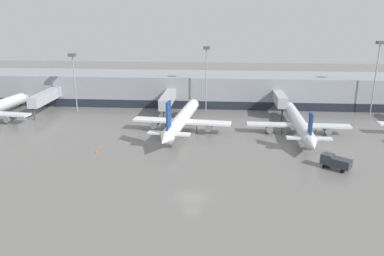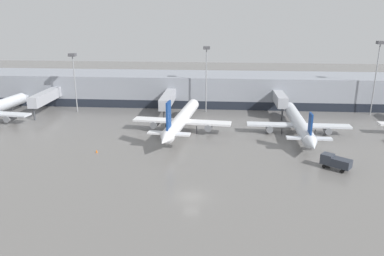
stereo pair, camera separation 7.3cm
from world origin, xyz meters
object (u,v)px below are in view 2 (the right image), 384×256
(parked_jet_3, at_px, (299,123))
(apron_light_mast_1, at_px, (73,65))
(service_truck_1, at_px, (336,161))
(traffic_cone_1, at_px, (97,151))
(apron_light_mast_0, at_px, (206,61))
(apron_light_mast_3, at_px, (378,58))
(parked_jet_0, at_px, (182,119))

(parked_jet_3, bearing_deg, apron_light_mast_1, 76.08)
(service_truck_1, distance_m, traffic_cone_1, 45.73)
(apron_light_mast_1, bearing_deg, service_truck_1, -30.53)
(apron_light_mast_0, bearing_deg, apron_light_mast_3, 0.90)
(parked_jet_0, distance_m, parked_jet_3, 27.04)
(parked_jet_0, xyz_separation_m, apron_light_mast_3, (50.36, 19.92, 12.34))
(parked_jet_3, distance_m, traffic_cone_1, 45.50)
(parked_jet_3, bearing_deg, apron_light_mast_3, -49.51)
(service_truck_1, xyz_separation_m, traffic_cone_1, (-45.45, 4.85, -1.17))
(parked_jet_3, height_order, service_truck_1, parked_jet_3)
(traffic_cone_1, bearing_deg, apron_light_mast_3, 27.60)
(parked_jet_0, bearing_deg, service_truck_1, -116.60)
(parked_jet_3, relative_size, apron_light_mast_3, 1.77)
(traffic_cone_1, relative_size, apron_light_mast_3, 0.03)
(parked_jet_0, height_order, apron_light_mast_0, apron_light_mast_0)
(apron_light_mast_1, bearing_deg, apron_light_mast_3, 2.30)
(apron_light_mast_0, height_order, apron_light_mast_3, apron_light_mast_3)
(service_truck_1, bearing_deg, traffic_cone_1, 31.35)
(parked_jet_0, xyz_separation_m, apron_light_mast_0, (4.92, 19.21, 11.25))
(parked_jet_3, xyz_separation_m, apron_light_mast_3, (23.34, 19.09, 12.91))
(parked_jet_0, relative_size, apron_light_mast_0, 1.94)
(parked_jet_3, bearing_deg, apron_light_mast_0, 51.46)
(service_truck_1, relative_size, traffic_cone_1, 8.48)
(parked_jet_0, height_order, parked_jet_3, parked_jet_0)
(traffic_cone_1, relative_size, apron_light_mast_0, 0.03)
(traffic_cone_1, height_order, apron_light_mast_0, apron_light_mast_0)
(parked_jet_0, bearing_deg, apron_light_mast_1, 68.75)
(apron_light_mast_0, relative_size, apron_light_mast_3, 0.92)
(parked_jet_3, distance_m, service_truck_1, 20.50)
(parked_jet_0, distance_m, traffic_cone_1, 21.65)
(apron_light_mast_0, xyz_separation_m, apron_light_mast_1, (-36.40, -2.57, -1.34))
(apron_light_mast_0, distance_m, apron_light_mast_3, 45.46)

